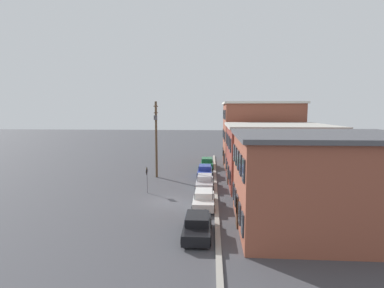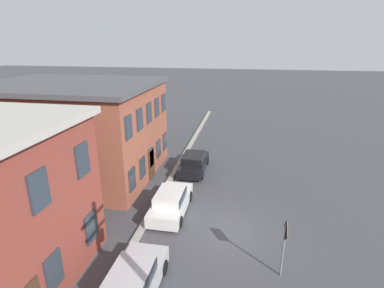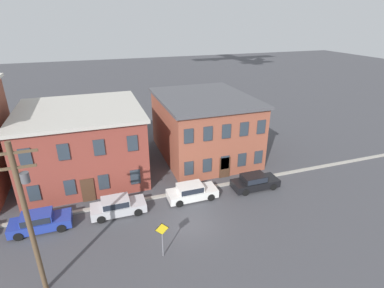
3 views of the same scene
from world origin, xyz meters
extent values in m
plane|color=#424247|center=(0.00, 0.00, 0.00)|extent=(200.00, 200.00, 0.00)
cube|color=#9E998E|center=(0.00, 4.50, 0.08)|extent=(56.00, 0.36, 0.16)
cube|color=brown|center=(-19.60, 11.45, 4.70)|extent=(10.23, 10.91, 9.40)
cube|color=silver|center=(-19.60, 11.45, 9.55)|extent=(10.73, 11.41, 0.30)
cube|color=#2D3842|center=(-23.01, 5.94, 1.57)|extent=(0.90, 0.10, 1.40)
cube|color=#2D3842|center=(-23.01, 5.94, 4.70)|extent=(0.90, 0.10, 1.40)
cube|color=#2D3842|center=(-23.01, 5.94, 7.83)|extent=(0.90, 0.10, 1.40)
cube|color=#2D3842|center=(-19.60, 5.94, 1.57)|extent=(0.90, 0.10, 1.40)
cube|color=#2D3842|center=(-19.60, 5.94, 4.70)|extent=(0.90, 0.10, 1.40)
cube|color=#2D3842|center=(-19.60, 5.94, 7.83)|extent=(0.90, 0.10, 1.40)
cube|color=#2D3842|center=(-16.19, 5.94, 1.57)|extent=(0.90, 0.10, 1.40)
cube|color=#2D3842|center=(-16.19, 5.94, 4.70)|extent=(0.90, 0.10, 1.40)
cube|color=#2D3842|center=(-16.19, 5.94, 7.83)|extent=(0.90, 0.10, 1.40)
cube|color=#472D1E|center=(-19.60, 5.94, 1.10)|extent=(1.10, 0.10, 2.20)
cube|color=brown|center=(-7.42, 11.43, 3.31)|extent=(11.04, 10.87, 6.61)
cube|color=#B7B2A8|center=(-7.42, 11.43, 6.76)|extent=(11.54, 11.37, 0.30)
cube|color=#2D3842|center=(-11.57, 5.94, 1.65)|extent=(0.90, 0.10, 1.40)
cube|color=#2D3842|center=(-11.57, 5.94, 4.96)|extent=(0.90, 0.10, 1.40)
cube|color=#2D3842|center=(-8.81, 5.94, 1.65)|extent=(0.90, 0.10, 1.40)
cube|color=#2D3842|center=(-8.81, 5.94, 4.96)|extent=(0.90, 0.10, 1.40)
cube|color=#2D3842|center=(-6.04, 5.94, 1.65)|extent=(0.90, 0.10, 1.40)
cube|color=#2D3842|center=(-6.04, 5.94, 4.96)|extent=(0.90, 0.10, 1.40)
cube|color=#2D3842|center=(-3.28, 5.94, 1.65)|extent=(0.90, 0.10, 1.40)
cube|color=#2D3842|center=(-3.28, 5.94, 4.96)|extent=(0.90, 0.10, 1.40)
cube|color=#472D1E|center=(-7.42, 5.94, 1.10)|extent=(1.10, 0.10, 2.20)
cube|color=brown|center=(5.57, 11.88, 3.30)|extent=(9.40, 11.77, 6.61)
cube|color=#4C4C51|center=(5.57, 11.88, 6.76)|extent=(9.90, 12.27, 0.30)
cube|color=#2D3842|center=(1.80, 5.94, 1.65)|extent=(0.90, 0.10, 1.40)
cube|color=#2D3842|center=(1.80, 5.94, 4.96)|extent=(0.90, 0.10, 1.40)
cube|color=#2D3842|center=(3.69, 5.94, 1.65)|extent=(0.90, 0.10, 1.40)
cube|color=#2D3842|center=(3.69, 5.94, 4.96)|extent=(0.90, 0.10, 1.40)
cube|color=#2D3842|center=(5.57, 5.94, 1.65)|extent=(0.90, 0.10, 1.40)
cube|color=#2D3842|center=(5.57, 5.94, 4.96)|extent=(0.90, 0.10, 1.40)
cube|color=#2D3842|center=(7.45, 5.94, 1.65)|extent=(0.90, 0.10, 1.40)
cube|color=#2D3842|center=(7.45, 5.94, 4.96)|extent=(0.90, 0.10, 1.40)
cube|color=#2D3842|center=(9.33, 5.94, 1.65)|extent=(0.90, 0.10, 1.40)
cube|color=#2D3842|center=(9.33, 5.94, 4.96)|extent=(0.90, 0.10, 1.40)
cube|color=#472D1E|center=(5.57, 5.94, 1.10)|extent=(1.10, 0.10, 2.20)
cube|color=#1E6638|center=(-16.90, 3.39, 0.53)|extent=(4.40, 1.80, 0.70)
cube|color=#1E6638|center=(-17.10, 3.39, 1.15)|extent=(2.20, 1.51, 0.55)
cube|color=#1E232D|center=(-17.10, 3.39, 1.15)|extent=(2.02, 1.58, 0.48)
cylinder|color=black|center=(-15.45, 4.24, 0.33)|extent=(0.66, 0.22, 0.66)
cylinder|color=black|center=(-15.45, 2.54, 0.33)|extent=(0.66, 0.22, 0.66)
cylinder|color=black|center=(-18.35, 4.24, 0.33)|extent=(0.66, 0.22, 0.66)
cylinder|color=black|center=(-18.35, 2.54, 0.33)|extent=(0.66, 0.22, 0.66)
cube|color=#233899|center=(-10.96, 3.20, 0.53)|extent=(4.40, 1.80, 0.70)
cube|color=#233899|center=(-11.16, 3.20, 1.15)|extent=(2.20, 1.51, 0.55)
cube|color=#1E232D|center=(-11.16, 3.20, 1.15)|extent=(2.02, 1.58, 0.48)
cylinder|color=black|center=(-9.51, 4.05, 0.33)|extent=(0.66, 0.22, 0.66)
cylinder|color=black|center=(-9.51, 2.35, 0.33)|extent=(0.66, 0.22, 0.66)
cylinder|color=black|center=(-12.41, 4.05, 0.33)|extent=(0.66, 0.22, 0.66)
cylinder|color=black|center=(-12.41, 2.35, 0.33)|extent=(0.66, 0.22, 0.66)
cube|color=#B7B7BC|center=(-5.17, 3.31, 0.53)|extent=(4.40, 1.80, 0.70)
cube|color=#B7B7BC|center=(-5.37, 3.31, 1.15)|extent=(2.20, 1.51, 0.55)
cube|color=#1E232D|center=(-5.37, 3.31, 1.15)|extent=(2.02, 1.58, 0.48)
cylinder|color=black|center=(-3.72, 4.16, 0.33)|extent=(0.66, 0.22, 0.66)
cylinder|color=black|center=(-3.72, 2.46, 0.33)|extent=(0.66, 0.22, 0.66)
cylinder|color=black|center=(-6.62, 4.16, 0.33)|extent=(0.66, 0.22, 0.66)
cylinder|color=black|center=(-6.62, 2.46, 0.33)|extent=(0.66, 0.22, 0.66)
cube|color=silver|center=(1.26, 3.38, 0.53)|extent=(4.40, 1.80, 0.70)
cube|color=silver|center=(1.06, 3.38, 1.15)|extent=(2.20, 1.51, 0.55)
cube|color=#1E232D|center=(1.06, 3.38, 1.15)|extent=(2.02, 1.58, 0.48)
cylinder|color=black|center=(2.71, 4.23, 0.33)|extent=(0.66, 0.22, 0.66)
cylinder|color=black|center=(2.71, 2.53, 0.33)|extent=(0.66, 0.22, 0.66)
cylinder|color=black|center=(-0.19, 4.23, 0.33)|extent=(0.66, 0.22, 0.66)
cylinder|color=black|center=(-0.19, 2.53, 0.33)|extent=(0.66, 0.22, 0.66)
cube|color=black|center=(7.42, 3.11, 0.53)|extent=(4.40, 1.80, 0.70)
cube|color=black|center=(7.22, 3.11, 1.15)|extent=(2.20, 1.51, 0.55)
cube|color=#1E232D|center=(7.22, 3.11, 1.15)|extent=(2.02, 1.58, 0.48)
cylinder|color=black|center=(8.87, 3.96, 0.33)|extent=(0.66, 0.22, 0.66)
cylinder|color=black|center=(8.87, 2.26, 0.33)|extent=(0.66, 0.22, 0.66)
cylinder|color=black|center=(5.97, 3.96, 0.33)|extent=(0.66, 0.22, 0.66)
cylinder|color=black|center=(5.97, 2.26, 0.33)|extent=(0.66, 0.22, 0.66)
cylinder|color=slate|center=(-2.86, -2.55, 1.30)|extent=(0.08, 0.08, 2.59)
cube|color=yellow|center=(-2.86, -2.58, 2.28)|extent=(0.88, 0.03, 0.88)
cube|color=black|center=(-2.86, -2.57, 2.28)|extent=(0.95, 0.02, 0.95)
cylinder|color=brown|center=(-10.13, -2.91, 4.79)|extent=(0.28, 0.28, 9.58)
cube|color=brown|center=(-10.13, -2.91, 8.98)|extent=(2.40, 0.12, 0.12)
cube|color=brown|center=(-10.13, -2.91, 8.18)|extent=(2.00, 0.12, 0.12)
cylinder|color=#515156|center=(-9.78, -2.91, 7.58)|extent=(0.44, 0.44, 0.55)
camera|label=1|loc=(26.90, 4.04, 8.52)|focal=28.00mm
camera|label=2|loc=(-13.86, -0.67, 9.64)|focal=28.00mm
camera|label=3|loc=(-6.09, -18.01, 15.06)|focal=28.00mm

